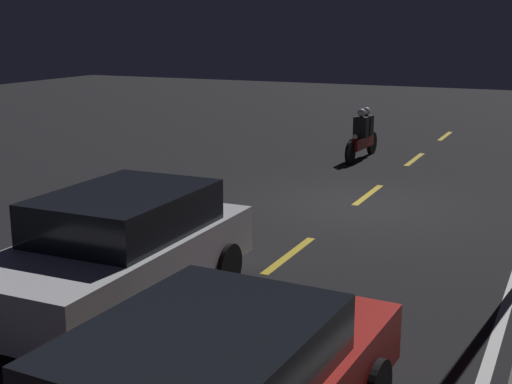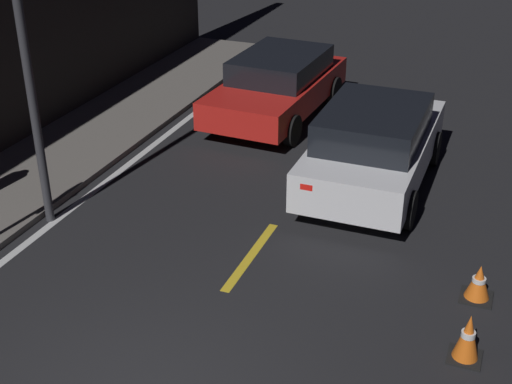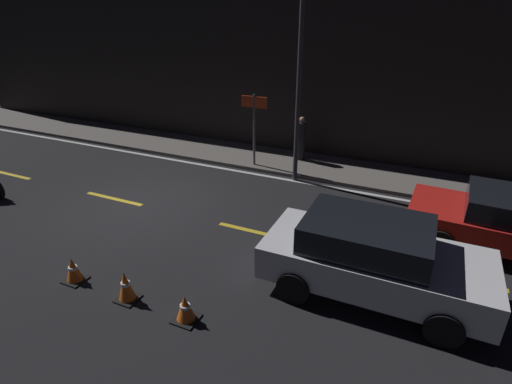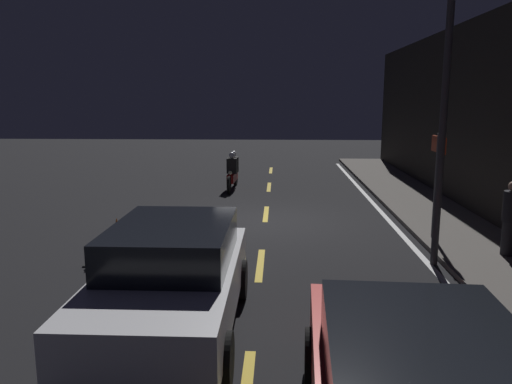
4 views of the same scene
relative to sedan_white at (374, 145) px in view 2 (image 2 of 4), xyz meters
The scene contains 7 objects.
lane_dash_d 3.26m from the sedan_white, 158.83° to the left, with size 2.00×0.14×0.01m.
lane_dash_e 2.09m from the sedan_white, 36.19° to the left, with size 2.00×0.14×0.01m.
sedan_white is the anchor object (origin of this frame).
taxi_red 3.78m from the sedan_white, 46.14° to the left, with size 4.29×2.12×1.38m.
traffic_cone_mid 4.68m from the sedan_white, 152.71° to the right, with size 0.41×0.41×0.64m.
traffic_cone_far 3.58m from the sedan_white, 142.86° to the right, with size 0.44×0.44×0.53m.
street_lamp 6.08m from the sedan_white, 124.10° to the left, with size 0.28×0.28×5.76m.
Camera 2 is at (-4.92, -3.37, 5.79)m, focal length 50.00 mm.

